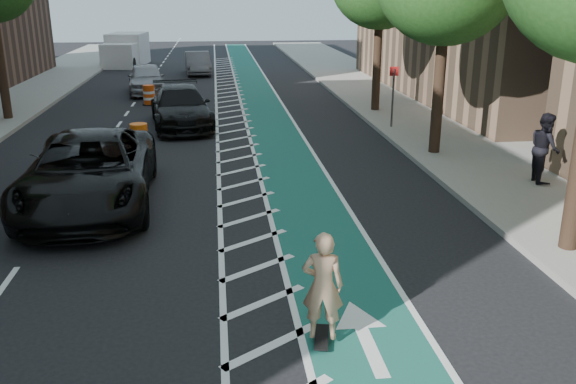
{
  "coord_description": "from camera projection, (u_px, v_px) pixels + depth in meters",
  "views": [
    {
      "loc": [
        0.82,
        -10.87,
        5.14
      ],
      "look_at": [
        2.26,
        1.39,
        1.1
      ],
      "focal_mm": 38.0,
      "sensor_mm": 36.0,
      "label": 1
    }
  ],
  "objects": [
    {
      "name": "pedestrian",
      "position": [
        545.0,
        148.0,
        16.64
      ],
      "size": [
        0.87,
        1.04,
        1.93
      ],
      "primitive_type": "imported",
      "rotation": [
        0.0,
        0.0,
        1.42
      ],
      "color": "black",
      "rests_on": "sidewalk_right"
    },
    {
      "name": "box_truck",
      "position": [
        126.0,
        51.0,
        45.23
      ],
      "size": [
        3.01,
        5.74,
        2.3
      ],
      "rotation": [
        0.0,
        0.0,
        -0.11
      ],
      "color": "silver",
      "rests_on": "ground"
    },
    {
      "name": "suv_near",
      "position": [
        89.0,
        171.0,
        15.18
      ],
      "size": [
        3.31,
        6.66,
        1.82
      ],
      "primitive_type": "imported",
      "rotation": [
        0.0,
        0.0,
        0.05
      ],
      "color": "black",
      "rests_on": "ground"
    },
    {
      "name": "car_grey",
      "position": [
        198.0,
        63.0,
        40.28
      ],
      "size": [
        1.9,
        4.54,
        1.46
      ],
      "primitive_type": "imported",
      "rotation": [
        0.0,
        0.0,
        0.08
      ],
      "color": "#59595E",
      "rests_on": "ground"
    },
    {
      "name": "ground",
      "position": [
        180.0,
        272.0,
        11.77
      ],
      "size": [
        120.0,
        120.0,
        0.0
      ],
      "primitive_type": "plane",
      "color": "black",
      "rests_on": "ground"
    },
    {
      "name": "barrel_b",
      "position": [
        139.0,
        139.0,
        20.41
      ],
      "size": [
        0.74,
        0.74,
        1.0
      ],
      "color": "#E95D0C",
      "rests_on": "ground"
    },
    {
      "name": "curb_right",
      "position": [
        392.0,
        140.0,
        21.97
      ],
      "size": [
        0.12,
        90.0,
        0.16
      ],
      "primitive_type": "cube",
      "color": "gray",
      "rests_on": "ground"
    },
    {
      "name": "suv_far",
      "position": [
        181.0,
        107.0,
        24.38
      ],
      "size": [
        2.95,
        5.75,
        1.6
      ],
      "primitive_type": "imported",
      "rotation": [
        0.0,
        0.0,
        0.13
      ],
      "color": "black",
      "rests_on": "ground"
    },
    {
      "name": "barrel_a",
      "position": [
        49.0,
        205.0,
        14.11
      ],
      "size": [
        0.71,
        0.71,
        0.96
      ],
      "color": "#F05B0C",
      "rests_on": "ground"
    },
    {
      "name": "buffer_strip",
      "position": [
        238.0,
        147.0,
        21.37
      ],
      "size": [
        1.4,
        90.0,
        0.01
      ],
      "primitive_type": "cube",
      "color": "silver",
      "rests_on": "ground"
    },
    {
      "name": "sidewalk_right",
      "position": [
        457.0,
        139.0,
        22.24
      ],
      "size": [
        5.0,
        90.0,
        0.15
      ],
      "primitive_type": "cube",
      "color": "gray",
      "rests_on": "ground"
    },
    {
      "name": "bike_lane",
      "position": [
        280.0,
        146.0,
        21.54
      ],
      "size": [
        2.0,
        90.0,
        0.01
      ],
      "primitive_type": "cube",
      "color": "#185448",
      "rests_on": "ground"
    },
    {
      "name": "sign_post",
      "position": [
        393.0,
        96.0,
        23.52
      ],
      "size": [
        0.35,
        0.08,
        2.47
      ],
      "color": "#4C4C4C",
      "rests_on": "ground"
    },
    {
      "name": "barrel_c",
      "position": [
        149.0,
        96.0,
        29.3
      ],
      "size": [
        0.69,
        0.69,
        0.95
      ],
      "color": "#D7430B",
      "rests_on": "ground"
    },
    {
      "name": "skateboard",
      "position": [
        322.0,
        337.0,
        9.4
      ],
      "size": [
        0.36,
        0.76,
        0.1
      ],
      "rotation": [
        0.0,
        0.0,
        -0.21
      ],
      "color": "black",
      "rests_on": "ground"
    },
    {
      "name": "car_silver",
      "position": [
        146.0,
        79.0,
        32.52
      ],
      "size": [
        2.43,
        4.87,
        1.59
      ],
      "primitive_type": "imported",
      "rotation": [
        0.0,
        0.0,
        0.12
      ],
      "color": "#959499",
      "rests_on": "ground"
    },
    {
      "name": "skateboarder",
      "position": [
        323.0,
        286.0,
        9.12
      ],
      "size": [
        0.7,
        0.54,
        1.73
      ],
      "primitive_type": "imported",
      "rotation": [
        0.0,
        0.0,
        2.93
      ],
      "color": "tan",
      "rests_on": "skateboard"
    }
  ]
}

